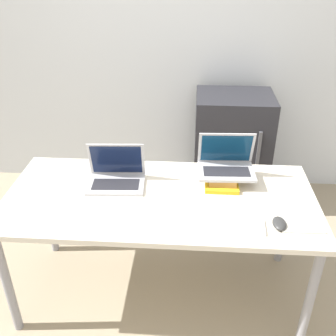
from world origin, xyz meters
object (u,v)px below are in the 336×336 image
(wireless_keyboard, at_px, (234,225))
(mouse, at_px, (279,223))
(notepad, at_px, (297,214))
(mini_fridge, at_px, (231,151))
(laptop_left, at_px, (116,176))
(book_stack, at_px, (222,178))
(laptop_on_books, at_px, (226,164))

(wireless_keyboard, relative_size, mouse, 2.75)
(notepad, relative_size, mini_fridge, 0.33)
(laptop_left, height_order, mouse, laptop_left)
(laptop_left, bearing_deg, book_stack, 4.67)
(book_stack, xyz_separation_m, mouse, (0.26, -0.39, -0.01))
(laptop_on_books, relative_size, mouse, 2.99)
(laptop_left, bearing_deg, mouse, -21.49)
(book_stack, height_order, laptop_on_books, laptop_on_books)
(wireless_keyboard, relative_size, notepad, 0.97)
(mini_fridge, bearing_deg, notepad, -79.07)
(laptop_left, bearing_deg, wireless_keyboard, -28.94)
(wireless_keyboard, bearing_deg, laptop_left, 151.06)
(wireless_keyboard, xyz_separation_m, mini_fridge, (0.10, 1.31, -0.26))
(book_stack, relative_size, wireless_keyboard, 0.82)
(laptop_on_books, bearing_deg, book_stack, -121.72)
(wireless_keyboard, bearing_deg, laptop_on_books, 92.54)
(book_stack, height_order, wireless_keyboard, book_stack)
(wireless_keyboard, height_order, mouse, mouse)
(notepad, height_order, mini_fridge, mini_fridge)
(laptop_left, xyz_separation_m, notepad, (0.98, -0.24, -0.04))
(notepad, bearing_deg, laptop_left, 166.08)
(wireless_keyboard, distance_m, notepad, 0.35)
(laptop_on_books, distance_m, wireless_keyboard, 0.45)
(wireless_keyboard, bearing_deg, mouse, 4.26)
(mouse, distance_m, mini_fridge, 1.33)
(wireless_keyboard, height_order, notepad, wireless_keyboard)
(book_stack, relative_size, laptop_on_books, 0.76)
(mouse, relative_size, notepad, 0.35)
(mouse, distance_m, notepad, 0.15)
(laptop_left, xyz_separation_m, mouse, (0.87, -0.34, -0.03))
(mouse, height_order, mini_fridge, mini_fridge)
(laptop_left, xyz_separation_m, book_stack, (0.61, 0.05, -0.02))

